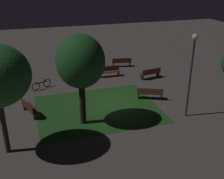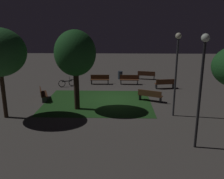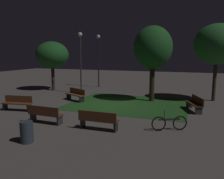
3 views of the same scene
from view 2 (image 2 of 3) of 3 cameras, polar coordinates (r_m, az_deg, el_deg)
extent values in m
plane|color=#56514C|center=(18.75, 0.33, -2.31)|extent=(60.00, 60.00, 0.00)
cube|color=#23511E|center=(18.12, -3.34, -2.95)|extent=(7.83, 6.32, 0.01)
cube|color=brown|center=(23.34, 4.08, 2.30)|extent=(1.81, 0.54, 0.06)
cube|color=brown|center=(23.50, 4.08, 2.96)|extent=(1.80, 0.12, 0.40)
cube|color=#2D2D33|center=(23.42, 6.02, 1.70)|extent=(0.09, 0.39, 0.42)
cube|color=#2D2D33|center=(23.40, 2.11, 1.76)|extent=(0.09, 0.39, 0.42)
cube|color=#512D19|center=(23.39, -2.89, 2.35)|extent=(1.81, 0.51, 0.06)
cube|color=#512D19|center=(23.54, -2.86, 3.01)|extent=(1.80, 0.09, 0.40)
cube|color=black|center=(23.40, -0.92, 1.77)|extent=(0.09, 0.39, 0.42)
cube|color=black|center=(23.51, -4.82, 1.78)|extent=(0.09, 0.39, 0.42)
cube|color=#422314|center=(19.29, -15.74, -1.00)|extent=(1.08, 1.85, 0.06)
cube|color=#422314|center=(19.22, -16.42, -0.40)|extent=(0.68, 1.71, 0.40)
cube|color=#2D2D33|center=(20.12, -15.84, -1.06)|extent=(0.39, 0.21, 0.42)
cube|color=#2D2D33|center=(18.59, -15.54, -2.37)|extent=(0.39, 0.21, 0.42)
cube|color=brown|center=(22.33, 12.33, 1.39)|extent=(1.85, 0.76, 0.06)
cube|color=brown|center=(22.08, 12.54, 1.84)|extent=(1.79, 0.34, 0.40)
cube|color=black|center=(22.13, 10.34, 0.73)|extent=(0.14, 0.39, 0.42)
cube|color=black|center=(22.66, 14.20, 0.85)|extent=(0.14, 0.39, 0.42)
cube|color=brown|center=(25.69, 8.10, 3.38)|extent=(1.86, 0.83, 0.06)
cube|color=brown|center=(25.44, 8.08, 3.79)|extent=(1.78, 0.42, 0.40)
cube|color=black|center=(25.82, 6.31, 2.95)|extent=(0.15, 0.39, 0.42)
cube|color=black|center=(25.69, 9.86, 2.76)|extent=(0.15, 0.39, 0.42)
cube|color=brown|center=(18.42, 8.99, -1.37)|extent=(1.84, 1.19, 0.06)
cube|color=brown|center=(18.16, 8.82, -0.84)|extent=(1.66, 0.81, 0.40)
cube|color=black|center=(18.73, 6.63, -1.77)|extent=(0.23, 0.38, 0.42)
cube|color=black|center=(18.28, 11.35, -2.39)|extent=(0.23, 0.38, 0.42)
cylinder|color=#38281C|center=(16.14, -24.15, -0.72)|extent=(0.25, 0.25, 3.17)
cylinder|color=#2D2116|center=(16.41, -8.34, 0.55)|extent=(0.36, 0.36, 3.07)
ellipsoid|color=#1E5623|center=(15.99, -8.66, 8.47)|extent=(2.70, 2.70, 2.98)
cylinder|color=#333338|center=(15.30, 14.70, 2.49)|extent=(0.12, 0.12, 4.81)
sphere|color=#F2EDCC|center=(14.97, 15.37, 12.07)|extent=(0.36, 0.36, 0.36)
cylinder|color=black|center=(11.53, 19.90, -1.74)|extent=(0.12, 0.12, 4.92)
sphere|color=white|center=(11.10, 21.12, 11.27)|extent=(0.36, 0.36, 0.36)
cylinder|color=#2D3842|center=(25.61, 1.94, 3.41)|extent=(0.49, 0.49, 0.83)
torus|color=black|center=(22.77, -11.69, 1.38)|extent=(0.62, 0.35, 0.66)
torus|color=black|center=(23.01, -9.34, 1.64)|extent=(0.62, 0.35, 0.66)
cube|color=#232328|center=(22.84, -10.53, 1.95)|extent=(0.88, 0.48, 0.08)
cylinder|color=#232328|center=(22.85, -9.97, 2.55)|extent=(0.03, 0.03, 0.40)
camera|label=1|loc=(6.28, -78.85, 28.03)|focal=43.57mm
camera|label=3|loc=(32.31, -8.94, 10.97)|focal=36.44mm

